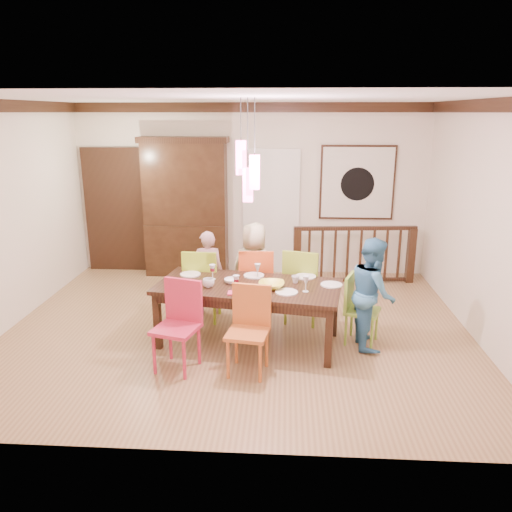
# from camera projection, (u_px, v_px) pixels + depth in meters

# --- Properties ---
(floor) EXTENTS (6.00, 6.00, 0.00)m
(floor) POSITION_uv_depth(u_px,v_px,m) (238.00, 328.00, 6.59)
(floor) COLOR olive
(floor) RESTS_ON ground
(ceiling) EXTENTS (6.00, 6.00, 0.00)m
(ceiling) POSITION_uv_depth(u_px,v_px,m) (235.00, 98.00, 5.78)
(ceiling) COLOR white
(ceiling) RESTS_ON wall_back
(wall_back) EXTENTS (6.00, 0.00, 6.00)m
(wall_back) POSITION_uv_depth(u_px,v_px,m) (251.00, 190.00, 8.58)
(wall_back) COLOR beige
(wall_back) RESTS_ON floor
(wall_left) EXTENTS (0.00, 5.00, 5.00)m
(wall_left) POSITION_uv_depth(u_px,v_px,m) (3.00, 218.00, 6.36)
(wall_left) COLOR beige
(wall_left) RESTS_ON floor
(wall_right) EXTENTS (0.00, 5.00, 5.00)m
(wall_right) POSITION_uv_depth(u_px,v_px,m) (484.00, 224.00, 6.01)
(wall_right) COLOR beige
(wall_right) RESTS_ON floor
(crown_molding) EXTENTS (6.00, 5.00, 0.16)m
(crown_molding) POSITION_uv_depth(u_px,v_px,m) (236.00, 105.00, 5.80)
(crown_molding) COLOR black
(crown_molding) RESTS_ON wall_back
(panel_door) EXTENTS (1.04, 0.07, 2.24)m
(panel_door) POSITION_uv_depth(u_px,v_px,m) (115.00, 212.00, 8.78)
(panel_door) COLOR black
(panel_door) RESTS_ON wall_back
(white_doorway) EXTENTS (0.97, 0.05, 2.22)m
(white_doorway) POSITION_uv_depth(u_px,v_px,m) (271.00, 214.00, 8.64)
(white_doorway) COLOR silver
(white_doorway) RESTS_ON wall_back
(painting) EXTENTS (1.25, 0.06, 1.25)m
(painting) POSITION_uv_depth(u_px,v_px,m) (357.00, 183.00, 8.40)
(painting) COLOR black
(painting) RESTS_ON wall_back
(pendant_cluster) EXTENTS (0.27, 0.21, 1.14)m
(pendant_cluster) POSITION_uv_depth(u_px,v_px,m) (248.00, 171.00, 5.62)
(pendant_cluster) COLOR #FE4C92
(pendant_cluster) RESTS_ON ceiling
(dining_table) EXTENTS (2.32, 1.34, 0.75)m
(dining_table) POSITION_uv_depth(u_px,v_px,m) (248.00, 291.00, 6.01)
(dining_table) COLOR black
(dining_table) RESTS_ON floor
(chair_far_left) EXTENTS (0.48, 0.48, 1.01)m
(chair_far_left) POSITION_uv_depth(u_px,v_px,m) (203.00, 279.00, 6.73)
(chair_far_left) COLOR #9BC327
(chair_far_left) RESTS_ON floor
(chair_far_mid) EXTENTS (0.47, 0.47, 1.01)m
(chair_far_mid) POSITION_uv_depth(u_px,v_px,m) (256.00, 278.00, 6.77)
(chair_far_mid) COLOR #C74A1C
(chair_far_mid) RESTS_ON floor
(chair_far_right) EXTENTS (0.57, 0.57, 1.03)m
(chair_far_right) POSITION_uv_depth(u_px,v_px,m) (303.00, 280.00, 6.66)
(chair_far_right) COLOR olive
(chair_far_right) RESTS_ON floor
(chair_near_left) EXTENTS (0.55, 0.55, 0.99)m
(chair_near_left) POSITION_uv_depth(u_px,v_px,m) (176.00, 322.00, 5.39)
(chair_near_left) COLOR #BD2543
(chair_near_left) RESTS_ON floor
(chair_near_mid) EXTENTS (0.49, 0.49, 0.95)m
(chair_near_mid) POSITION_uv_depth(u_px,v_px,m) (248.00, 326.00, 5.32)
(chair_near_mid) COLOR #B95D26
(chair_near_mid) RESTS_ON floor
(chair_end_right) EXTENTS (0.50, 0.50, 0.86)m
(chair_end_right) POSITION_uv_depth(u_px,v_px,m) (363.00, 305.00, 6.04)
(chair_end_right) COLOR #8CBD3B
(chair_end_right) RESTS_ON floor
(china_hutch) EXTENTS (1.49, 0.46, 2.36)m
(china_hutch) POSITION_uv_depth(u_px,v_px,m) (186.00, 207.00, 8.52)
(china_hutch) COLOR black
(china_hutch) RESTS_ON floor
(balustrade) EXTENTS (2.02, 0.26, 0.96)m
(balustrade) POSITION_uv_depth(u_px,v_px,m) (354.00, 254.00, 8.22)
(balustrade) COLOR black
(balustrade) RESTS_ON floor
(person_far_left) EXTENTS (0.47, 0.34, 1.19)m
(person_far_left) POSITION_uv_depth(u_px,v_px,m) (208.00, 273.00, 6.94)
(person_far_left) COLOR #D8A5B4
(person_far_left) RESTS_ON floor
(person_far_mid) EXTENTS (0.73, 0.56, 1.33)m
(person_far_mid) POSITION_uv_depth(u_px,v_px,m) (254.00, 270.00, 6.81)
(person_far_mid) COLOR #C4BD94
(person_far_mid) RESTS_ON floor
(person_end_right) EXTENTS (0.54, 0.67, 1.34)m
(person_end_right) POSITION_uv_depth(u_px,v_px,m) (372.00, 293.00, 5.94)
(person_end_right) COLOR teal
(person_end_right) RESTS_ON floor
(serving_bowl) EXTENTS (0.32, 0.32, 0.07)m
(serving_bowl) POSITION_uv_depth(u_px,v_px,m) (271.00, 285.00, 5.86)
(serving_bowl) COLOR yellow
(serving_bowl) RESTS_ON dining_table
(small_bowl) EXTENTS (0.24, 0.24, 0.06)m
(small_bowl) POSITION_uv_depth(u_px,v_px,m) (232.00, 281.00, 6.03)
(small_bowl) COLOR white
(small_bowl) RESTS_ON dining_table
(cup_left) EXTENTS (0.16, 0.16, 0.11)m
(cup_left) POSITION_uv_depth(u_px,v_px,m) (208.00, 283.00, 5.88)
(cup_left) COLOR silver
(cup_left) RESTS_ON dining_table
(cup_right) EXTENTS (0.12, 0.12, 0.09)m
(cup_right) POSITION_uv_depth(u_px,v_px,m) (295.00, 279.00, 6.04)
(cup_right) COLOR silver
(cup_right) RESTS_ON dining_table
(plate_far_left) EXTENTS (0.26, 0.26, 0.01)m
(plate_far_left) POSITION_uv_depth(u_px,v_px,m) (190.00, 274.00, 6.35)
(plate_far_left) COLOR white
(plate_far_left) RESTS_ON dining_table
(plate_far_mid) EXTENTS (0.26, 0.26, 0.01)m
(plate_far_mid) POSITION_uv_depth(u_px,v_px,m) (254.00, 275.00, 6.30)
(plate_far_mid) COLOR white
(plate_far_mid) RESTS_ON dining_table
(plate_far_right) EXTENTS (0.26, 0.26, 0.01)m
(plate_far_right) POSITION_uv_depth(u_px,v_px,m) (306.00, 276.00, 6.26)
(plate_far_right) COLOR white
(plate_far_right) RESTS_ON dining_table
(plate_near_left) EXTENTS (0.26, 0.26, 0.01)m
(plate_near_left) POSITION_uv_depth(u_px,v_px,m) (185.00, 292.00, 5.74)
(plate_near_left) COLOR white
(plate_near_left) RESTS_ON dining_table
(plate_near_mid) EXTENTS (0.26, 0.26, 0.01)m
(plate_near_mid) POSITION_uv_depth(u_px,v_px,m) (287.00, 292.00, 5.72)
(plate_near_mid) COLOR white
(plate_near_mid) RESTS_ON dining_table
(plate_end_right) EXTENTS (0.26, 0.26, 0.01)m
(plate_end_right) POSITION_uv_depth(u_px,v_px,m) (331.00, 285.00, 5.96)
(plate_end_right) COLOR white
(plate_end_right) RESTS_ON dining_table
(wine_glass_a) EXTENTS (0.08, 0.08, 0.19)m
(wine_glass_a) POSITION_uv_depth(u_px,v_px,m) (213.00, 272.00, 6.16)
(wine_glass_a) COLOR #590C19
(wine_glass_a) RESTS_ON dining_table
(wine_glass_b) EXTENTS (0.08, 0.08, 0.19)m
(wine_glass_b) POSITION_uv_depth(u_px,v_px,m) (258.00, 271.00, 6.19)
(wine_glass_b) COLOR silver
(wine_glass_b) RESTS_ON dining_table
(wine_glass_c) EXTENTS (0.08, 0.08, 0.19)m
(wine_glass_c) POSITION_uv_depth(u_px,v_px,m) (236.00, 283.00, 5.75)
(wine_glass_c) COLOR #590C19
(wine_glass_c) RESTS_ON dining_table
(wine_glass_d) EXTENTS (0.08, 0.08, 0.19)m
(wine_glass_d) POSITION_uv_depth(u_px,v_px,m) (306.00, 284.00, 5.73)
(wine_glass_d) COLOR silver
(wine_glass_d) RESTS_ON dining_table
(napkin) EXTENTS (0.18, 0.14, 0.01)m
(napkin) POSITION_uv_depth(u_px,v_px,m) (236.00, 293.00, 5.70)
(napkin) COLOR #D83359
(napkin) RESTS_ON dining_table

